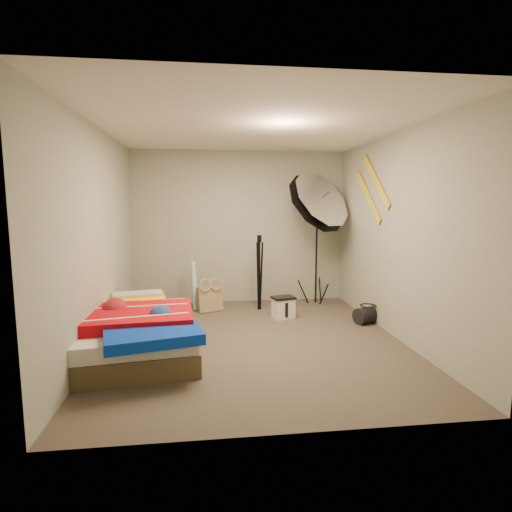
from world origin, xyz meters
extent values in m
plane|color=#4F453B|center=(0.00, 0.00, 0.00)|extent=(4.00, 4.00, 0.00)
plane|color=silver|center=(0.00, 0.00, 2.50)|extent=(4.00, 4.00, 0.00)
plane|color=gray|center=(0.00, 2.00, 1.25)|extent=(3.50, 0.00, 3.50)
plane|color=gray|center=(0.00, -2.00, 1.25)|extent=(3.50, 0.00, 3.50)
plane|color=gray|center=(-1.75, 0.00, 1.25)|extent=(0.00, 4.00, 4.00)
plane|color=gray|center=(1.75, 0.00, 1.25)|extent=(0.00, 4.00, 4.00)
cube|color=#9D875E|center=(-0.52, 1.40, 0.19)|extent=(0.42, 0.29, 0.40)
cylinder|color=#5999B9|center=(-0.75, 1.56, 0.38)|extent=(0.15, 0.23, 0.76)
cube|color=silver|center=(0.53, 0.89, 0.15)|extent=(0.33, 0.28, 0.29)
cylinder|color=black|center=(1.65, 0.52, 0.11)|extent=(0.43, 0.35, 0.23)
cube|color=gold|center=(1.73, 0.60, 1.95)|extent=(0.02, 0.91, 0.78)
cube|color=gold|center=(1.73, 0.85, 1.75)|extent=(0.02, 0.91, 0.78)
cube|color=#4E4229|center=(-1.33, -0.23, 0.11)|extent=(1.45, 1.90, 0.23)
cube|color=beige|center=(-1.33, -0.23, 0.31)|extent=(1.41, 1.86, 0.16)
cube|color=#EFBF00|center=(-1.52, 0.14, 0.42)|extent=(1.11, 1.02, 0.12)
cube|color=#B40A13|center=(-1.27, -0.36, 0.44)|extent=(1.17, 1.01, 0.14)
cube|color=#0A38BF|center=(-1.07, -0.86, 0.41)|extent=(1.02, 0.89, 0.10)
cube|color=#BF8A96|center=(-1.43, 0.50, 0.45)|extent=(0.65, 0.38, 0.12)
cylinder|color=black|center=(1.24, 1.74, 0.87)|extent=(0.04, 0.04, 1.75)
cube|color=black|center=(1.24, 1.74, 1.69)|extent=(0.09, 0.09, 0.11)
cone|color=white|center=(1.16, 1.53, 1.64)|extent=(1.11, 1.26, 1.28)
cylinder|color=black|center=(0.25, 1.41, 0.53)|extent=(0.04, 0.04, 1.06)
cube|color=black|center=(0.25, 1.41, 1.11)|extent=(0.06, 0.06, 0.11)
camera|label=1|loc=(-0.54, -4.62, 1.63)|focal=28.00mm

